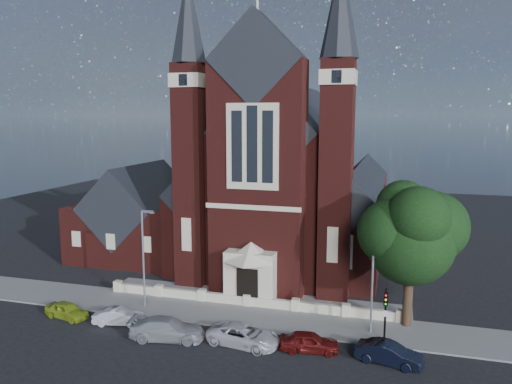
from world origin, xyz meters
TOP-DOWN VIEW (x-y plane):
  - ground at (0.00, 15.00)m, footprint 120.00×120.00m
  - pavement_strip at (0.00, 4.50)m, footprint 60.00×5.00m
  - forecourt_paving at (0.00, 8.50)m, footprint 26.00×3.00m
  - forecourt_wall at (0.00, 6.50)m, footprint 24.00×0.40m
  - church at (-0.00, 22.94)m, footprint 20.01×34.90m
  - parish_hall at (-16.00, 18.00)m, footprint 12.00×12.20m
  - street_tree at (12.60, 5.71)m, footprint 6.40×6.60m
  - street_lamp_left at (-7.91, 4.00)m, footprint 1.16×0.22m
  - street_lamp_right at (10.09, 4.00)m, footprint 1.16×0.22m
  - traffic_signal at (11.00, 2.43)m, footprint 0.28×0.42m
  - car_lime_van at (-12.72, 0.35)m, footprint 3.92×2.20m
  - car_silver_a at (-8.23, 0.43)m, footprint 3.92×2.09m
  - car_silver_b at (-3.61, -0.86)m, footprint 5.55×3.03m
  - car_white_suv at (1.80, -0.25)m, footprint 5.35×3.07m
  - car_dark_red at (6.25, 0.08)m, footprint 4.12×2.12m
  - car_navy at (11.36, -0.21)m, footprint 4.38×2.29m

SIDE VIEW (x-z plane):
  - ground at x=0.00m, z-range 0.00..0.00m
  - pavement_strip at x=0.00m, z-range -0.06..0.06m
  - forecourt_paving at x=0.00m, z-range -0.07..0.07m
  - forecourt_wall at x=0.00m, z-range -0.45..0.45m
  - car_silver_a at x=-8.23m, z-range 0.00..1.23m
  - car_lime_van at x=-12.72m, z-range 0.00..1.26m
  - car_dark_red at x=6.25m, z-range 0.00..1.34m
  - car_navy at x=11.36m, z-range 0.00..1.37m
  - car_white_suv at x=1.80m, z-range 0.00..1.41m
  - car_silver_b at x=-3.61m, z-range 0.00..1.53m
  - traffic_signal at x=11.00m, z-range 0.58..4.58m
  - parish_hall at x=-16.00m, z-range -1.11..9.13m
  - street_lamp_left at x=-7.91m, z-range 0.55..8.64m
  - street_lamp_right at x=10.09m, z-range 0.55..8.64m
  - street_tree at x=12.60m, z-range 1.61..12.31m
  - church at x=0.00m, z-range -6.41..22.79m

